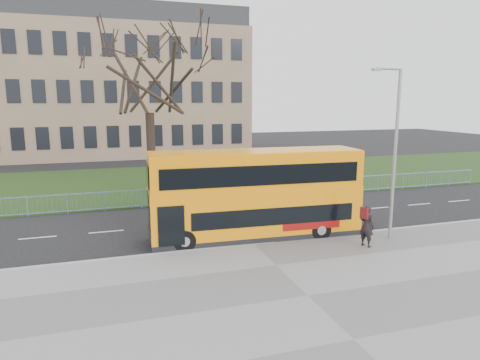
# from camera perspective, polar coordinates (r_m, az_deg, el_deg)

# --- Properties ---
(ground) EXTENTS (120.00, 120.00, 0.00)m
(ground) POSITION_cam_1_polar(r_m,az_deg,el_deg) (19.96, 0.29, -7.41)
(ground) COLOR black
(ground) RESTS_ON ground
(pavement) EXTENTS (80.00, 10.50, 0.12)m
(pavement) POSITION_cam_1_polar(r_m,az_deg,el_deg) (14.12, 9.02, -15.19)
(pavement) COLOR slate
(pavement) RESTS_ON ground
(kerb) EXTENTS (80.00, 0.20, 0.14)m
(kerb) POSITION_cam_1_polar(r_m,az_deg,el_deg) (18.54, 1.77, -8.61)
(kerb) COLOR #98989B
(kerb) RESTS_ON ground
(grass_verge) EXTENTS (80.00, 15.40, 0.08)m
(grass_verge) POSITION_cam_1_polar(r_m,az_deg,el_deg) (33.45, -7.23, -0.03)
(grass_verge) COLOR #1A3513
(grass_verge) RESTS_ON ground
(guard_railing) EXTENTS (40.00, 0.12, 1.10)m
(guard_railing) POSITION_cam_1_polar(r_m,az_deg,el_deg) (25.96, -4.18, -1.92)
(guard_railing) COLOR #6991BB
(guard_railing) RESTS_ON ground
(bare_tree) EXTENTS (8.83, 8.83, 12.62)m
(bare_tree) POSITION_cam_1_polar(r_m,az_deg,el_deg) (28.21, -12.03, 10.83)
(bare_tree) COLOR black
(bare_tree) RESTS_ON grass_verge
(civic_building) EXTENTS (30.00, 15.00, 14.00)m
(civic_building) POSITION_cam_1_polar(r_m,az_deg,el_deg) (53.08, -16.99, 11.06)
(civic_building) COLOR #7D644F
(civic_building) RESTS_ON ground
(yellow_bus) EXTENTS (9.50, 2.72, 3.94)m
(yellow_bus) POSITION_cam_1_polar(r_m,az_deg,el_deg) (19.09, 2.15, -1.68)
(yellow_bus) COLOR orange
(yellow_bus) RESTS_ON ground
(pedestrian) EXTENTS (0.65, 0.76, 1.76)m
(pedestrian) POSITION_cam_1_polar(r_m,az_deg,el_deg) (18.69, 16.54, -5.91)
(pedestrian) COLOR black
(pedestrian) RESTS_ON pavement
(street_lamp) EXTENTS (1.55, 0.34, 7.35)m
(street_lamp) POSITION_cam_1_polar(r_m,az_deg,el_deg) (19.40, 19.82, 3.99)
(street_lamp) COLOR gray
(street_lamp) RESTS_ON pavement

